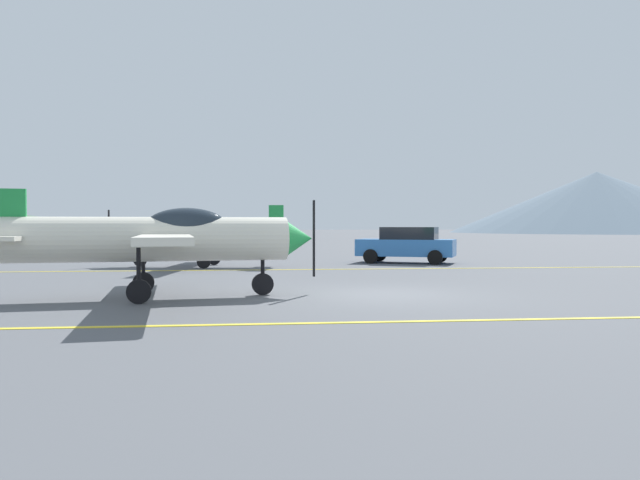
# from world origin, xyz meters

# --- Properties ---
(ground_plane) EXTENTS (400.00, 400.00, 0.00)m
(ground_plane) POSITION_xyz_m (0.00, 0.00, 0.00)
(ground_plane) COLOR #54565B
(apron_line_near) EXTENTS (80.00, 0.16, 0.01)m
(apron_line_near) POSITION_xyz_m (0.00, -4.25, 0.01)
(apron_line_near) COLOR yellow
(apron_line_near) RESTS_ON ground_plane
(apron_line_far) EXTENTS (80.00, 0.16, 0.01)m
(apron_line_far) POSITION_xyz_m (0.00, 8.51, 0.01)
(apron_line_far) COLOR yellow
(apron_line_far) RESTS_ON ground_plane
(airplane_near) EXTENTS (7.37, 8.46, 2.53)m
(airplane_near) POSITION_xyz_m (-5.26, -0.11, 1.42)
(airplane_near) COLOR silver
(airplane_near) RESTS_ON ground_plane
(airplane_mid) EXTENTS (7.37, 8.46, 2.53)m
(airplane_mid) POSITION_xyz_m (-5.38, 10.69, 1.42)
(airplane_mid) COLOR silver
(airplane_mid) RESTS_ON ground_plane
(car_sedan) EXTENTS (4.66, 3.41, 1.62)m
(car_sedan) POSITION_xyz_m (3.77, 12.08, 0.84)
(car_sedan) COLOR #3372BF
(car_sedan) RESTS_ON ground_plane
(hill_centerleft) EXTENTS (63.95, 63.95, 13.47)m
(hill_centerleft) POSITION_xyz_m (72.68, 113.34, 6.73)
(hill_centerleft) COLOR slate
(hill_centerleft) RESTS_ON ground_plane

